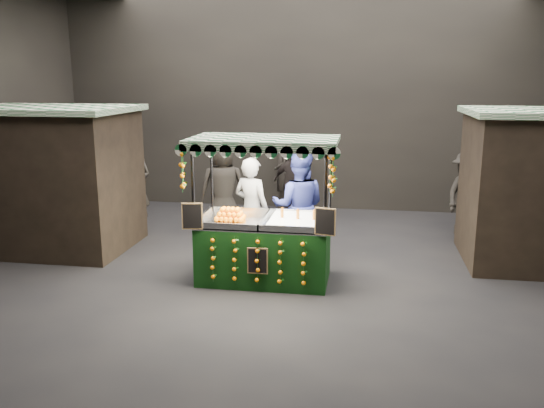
# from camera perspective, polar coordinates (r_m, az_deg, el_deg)

# --- Properties ---
(ground) EXTENTS (12.00, 12.00, 0.00)m
(ground) POSITION_cam_1_polar(r_m,az_deg,el_deg) (9.06, 0.86, -7.46)
(ground) COLOR black
(ground) RESTS_ON ground
(market_hall) EXTENTS (12.10, 10.10, 5.05)m
(market_hall) POSITION_cam_1_polar(r_m,az_deg,el_deg) (8.50, 0.94, 14.46)
(market_hall) COLOR black
(market_hall) RESTS_ON ground
(neighbour_stall_left) EXTENTS (3.00, 2.20, 2.60)m
(neighbour_stall_left) POSITION_cam_1_polar(r_m,az_deg,el_deg) (11.12, -21.32, 2.46)
(neighbour_stall_left) COLOR black
(neighbour_stall_left) RESTS_ON ground
(juice_stall) EXTENTS (2.31, 1.36, 2.23)m
(juice_stall) POSITION_cam_1_polar(r_m,az_deg,el_deg) (8.76, -0.73, -3.41)
(juice_stall) COLOR black
(juice_stall) RESTS_ON ground
(vendor_grey) EXTENTS (0.76, 0.63, 1.79)m
(vendor_grey) POSITION_cam_1_polar(r_m,az_deg,el_deg) (9.72, -2.07, -0.52)
(vendor_grey) COLOR gray
(vendor_grey) RESTS_ON ground
(vendor_blue) EXTENTS (0.95, 0.76, 1.91)m
(vendor_blue) POSITION_cam_1_polar(r_m,az_deg,el_deg) (9.69, 2.69, -0.23)
(vendor_blue) COLOR navy
(vendor_blue) RESTS_ON ground
(shopper_0) EXTENTS (0.78, 0.61, 1.90)m
(shopper_0) POSITION_cam_1_polar(r_m,az_deg,el_deg) (11.76, -13.55, 1.72)
(shopper_0) COLOR #2A2722
(shopper_0) RESTS_ON ground
(shopper_1) EXTENTS (1.12, 0.98, 1.92)m
(shopper_1) POSITION_cam_1_polar(r_m,az_deg,el_deg) (11.58, 24.62, 0.80)
(shopper_1) COLOR black
(shopper_1) RESTS_ON ground
(shopper_2) EXTENTS (0.99, 0.59, 1.59)m
(shopper_2) POSITION_cam_1_polar(r_m,az_deg,el_deg) (12.71, 2.11, 2.18)
(shopper_2) COLOR #2A2422
(shopper_2) RESTS_ON ground
(shopper_3) EXTENTS (1.19, 1.23, 1.68)m
(shopper_3) POSITION_cam_1_polar(r_m,az_deg,el_deg) (11.96, 18.93, 1.04)
(shopper_3) COLOR black
(shopper_3) RESTS_ON ground
(shopper_4) EXTENTS (1.07, 0.86, 1.90)m
(shopper_4) POSITION_cam_1_polar(r_m,az_deg,el_deg) (11.27, -4.93, 1.56)
(shopper_4) COLOR black
(shopper_4) RESTS_ON ground
(shopper_5) EXTENTS (1.24, 1.37, 1.51)m
(shopper_5) POSITION_cam_1_polar(r_m,az_deg,el_deg) (11.18, 22.04, -0.43)
(shopper_5) COLOR black
(shopper_5) RESTS_ON ground
(shopper_6) EXTENTS (0.57, 0.74, 1.79)m
(shopper_6) POSITION_cam_1_polar(r_m,az_deg,el_deg) (13.33, 1.10, 3.13)
(shopper_6) COLOR black
(shopper_6) RESTS_ON ground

